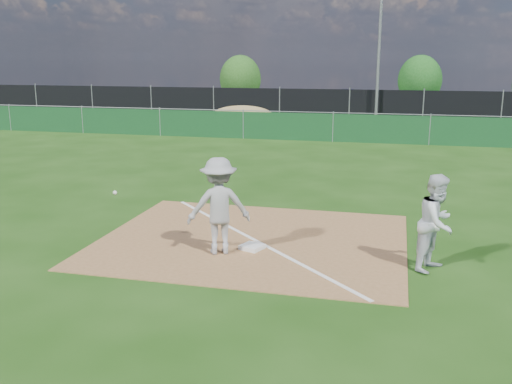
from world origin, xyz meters
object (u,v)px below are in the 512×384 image
car_mid (349,101)px  tree_left (240,79)px  light_pole (379,49)px  tree_mid (420,80)px  play_at_first (219,206)px  first_base (252,247)px  car_left (262,100)px  car_right (454,106)px  runner (437,223)px

car_mid → tree_left: 10.23m
light_pole → tree_mid: 12.12m
light_pole → play_at_first: bearing=-94.8°
first_base → car_left: car_left is taller
light_pole → car_left: 9.59m
play_at_first → car_right: play_at_first is taller
play_at_first → runner: bearing=1.7°
play_at_first → tree_mid: tree_mid is taller
first_base → car_left: bearing=103.0°
first_base → light_pole: bearing=86.5°
light_pole → first_base: 22.66m
runner → tree_mid: tree_mid is taller
runner → car_left: (-9.56, 27.34, -0.05)m
play_at_first → tree_mid: 34.58m
play_at_first → runner: (3.85, 0.12, -0.08)m
light_pole → tree_left: size_ratio=2.16×
car_mid → tree_mid: 7.99m
light_pole → tree_left: light_pole is taller
car_right → tree_mid: size_ratio=1.17×
runner → tree_left: tree_left is taller
car_left → car_right: size_ratio=1.06×
first_base → car_mid: car_mid is taller
runner → tree_mid: (0.65, 34.16, 1.07)m
light_pole → tree_mid: bearing=77.5°
first_base → tree_mid: tree_mid is taller
light_pole → car_mid: light_pole is taller
light_pole → car_mid: size_ratio=1.75×
runner → play_at_first: bearing=119.0°
light_pole → tree_mid: light_pole is taller
first_base → car_right: size_ratio=0.09×
first_base → tree_left: size_ratio=0.10×
car_mid → tree_mid: tree_mid is taller
first_base → play_at_first: (-0.54, -0.34, 0.86)m
play_at_first → tree_left: size_ratio=0.74×
car_right → tree_mid: (-1.87, 7.15, 1.27)m
play_at_first → tree_left: 34.12m
car_right → tree_left: tree_left is taller
first_base → car_mid: (-0.53, 27.43, 0.70)m
first_base → car_right: car_right is taller
light_pole → tree_left: (-10.64, 10.35, -2.09)m
runner → car_mid: runner is taller
play_at_first → car_left: 28.04m
car_right → tree_left: size_ratio=1.17×
car_left → car_right: bearing=-77.8°
play_at_first → car_mid: size_ratio=0.60×
runner → car_right: (2.52, 27.01, -0.20)m
car_right → light_pole: bearing=118.0°
light_pole → first_base: bearing=-93.5°
tree_left → car_mid: bearing=-30.8°
car_left → tree_mid: tree_mid is taller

